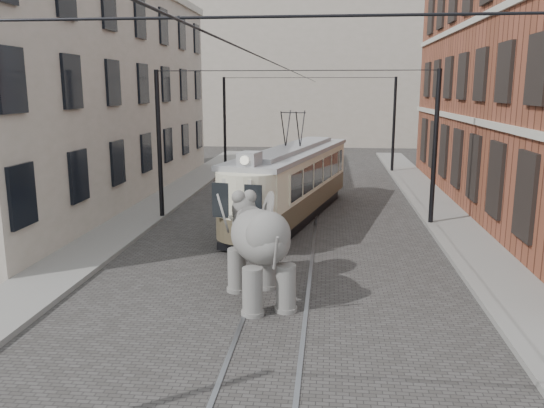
# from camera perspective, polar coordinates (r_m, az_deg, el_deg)

# --- Properties ---
(ground) EXTENTS (120.00, 120.00, 0.00)m
(ground) POSITION_cam_1_polar(r_m,az_deg,el_deg) (16.43, 1.47, -6.88)
(ground) COLOR #3E3B39
(tram_rails) EXTENTS (1.54, 80.00, 0.02)m
(tram_rails) POSITION_cam_1_polar(r_m,az_deg,el_deg) (16.43, 1.47, -6.84)
(tram_rails) COLOR slate
(tram_rails) RESTS_ON ground
(sidewalk_right) EXTENTS (2.00, 60.00, 0.15)m
(sidewalk_right) POSITION_cam_1_polar(r_m,az_deg,el_deg) (17.05, 22.16, -6.81)
(sidewalk_right) COLOR slate
(sidewalk_right) RESTS_ON ground
(sidewalk_left) EXTENTS (2.00, 60.00, 0.15)m
(sidewalk_left) POSITION_cam_1_polar(r_m,az_deg,el_deg) (18.09, -19.62, -5.57)
(sidewalk_left) COLOR slate
(sidewalk_left) RESTS_ON ground
(stucco_building) EXTENTS (7.00, 24.00, 10.00)m
(stucco_building) POSITION_cam_1_polar(r_m,az_deg,el_deg) (28.29, -19.94, 10.60)
(stucco_building) COLOR #9F9584
(stucco_building) RESTS_ON ground
(distant_block) EXTENTS (28.00, 10.00, 14.00)m
(distant_block) POSITION_cam_1_polar(r_m,az_deg,el_deg) (55.56, 4.86, 13.58)
(distant_block) COLOR #9F9584
(distant_block) RESTS_ON ground
(catenary) EXTENTS (11.00, 30.20, 6.00)m
(catenary) POSITION_cam_1_polar(r_m,az_deg,el_deg) (20.69, 2.06, 5.53)
(catenary) COLOR black
(catenary) RESTS_ON ground
(tram) EXTENTS (4.65, 11.27, 4.38)m
(tram) POSITION_cam_1_polar(r_m,az_deg,el_deg) (22.52, 2.15, 3.96)
(tram) COLOR beige
(tram) RESTS_ON ground
(elephant) EXTENTS (3.78, 4.80, 2.59)m
(elephant) POSITION_cam_1_polar(r_m,az_deg,el_deg) (13.79, -1.24, -4.92)
(elephant) COLOR slate
(elephant) RESTS_ON ground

